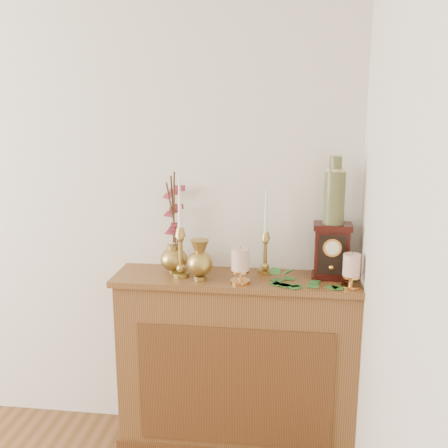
# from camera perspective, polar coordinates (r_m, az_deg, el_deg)

# --- Properties ---
(console_shelf) EXTENTS (1.24, 0.34, 0.93)m
(console_shelf) POSITION_cam_1_polar(r_m,az_deg,el_deg) (2.82, 1.44, -15.28)
(console_shelf) COLOR brown
(console_shelf) RESTS_ON ground
(candlestick_left) EXTENTS (0.08, 0.08, 0.51)m
(candlestick_left) POSITION_cam_1_polar(r_m,az_deg,el_deg) (2.58, -4.76, -2.20)
(candlestick_left) COLOR olive
(candlestick_left) RESTS_ON console_shelf
(candlestick_center) EXTENTS (0.07, 0.07, 0.44)m
(candlestick_center) POSITION_cam_1_polar(r_m,az_deg,el_deg) (2.63, 4.53, -2.39)
(candlestick_center) COLOR olive
(candlestick_center) RESTS_ON console_shelf
(bud_vase) EXTENTS (0.13, 0.13, 0.20)m
(bud_vase) POSITION_cam_1_polar(r_m,az_deg,el_deg) (2.54, -2.65, -3.98)
(bud_vase) COLOR olive
(bud_vase) RESTS_ON console_shelf
(ginger_jar) EXTENTS (0.21, 0.23, 0.52)m
(ginger_jar) POSITION_cam_1_polar(r_m,az_deg,el_deg) (2.68, -5.41, -0.15)
(ginger_jar) COLOR olive
(ginger_jar) RESTS_ON console_shelf
(pillar_candle_left) EXTENTS (0.10, 0.10, 0.18)m
(pillar_candle_left) POSITION_cam_1_polar(r_m,az_deg,el_deg) (2.50, 1.79, -4.37)
(pillar_candle_left) COLOR #CA8D46
(pillar_candle_left) RESTS_ON console_shelf
(pillar_candle_right) EXTENTS (0.09, 0.09, 0.18)m
(pillar_candle_right) POSITION_cam_1_polar(r_m,az_deg,el_deg) (2.50, 13.70, -4.81)
(pillar_candle_right) COLOR #CA8D46
(pillar_candle_right) RESTS_ON console_shelf
(ivy_garland) EXTENTS (0.50, 0.20, 0.09)m
(ivy_garland) POSITION_cam_1_polar(r_m,az_deg,el_deg) (2.54, 9.12, -6.17)
(ivy_garland) COLOR #275F24
(ivy_garland) RESTS_ON console_shelf
(mantel_clock) EXTENTS (0.19, 0.14, 0.28)m
(mantel_clock) POSITION_cam_1_polar(r_m,az_deg,el_deg) (2.62, 11.64, -2.95)
(mantel_clock) COLOR black
(mantel_clock) RESTS_ON console_shelf
(ceramic_vase) EXTENTS (0.10, 0.10, 0.33)m
(ceramic_vase) POSITION_cam_1_polar(r_m,az_deg,el_deg) (2.56, 11.93, 3.24)
(ceramic_vase) COLOR #1A3529
(ceramic_vase) RESTS_ON mantel_clock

